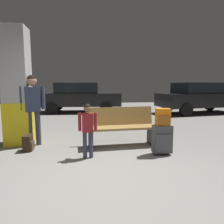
# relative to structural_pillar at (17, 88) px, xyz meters

# --- Properties ---
(ground_plane) EXTENTS (18.00, 18.00, 0.10)m
(ground_plane) POSITION_rel_structural_pillar_xyz_m (1.86, 1.83, -1.40)
(ground_plane) COLOR gray
(structural_pillar) EXTENTS (0.57, 0.57, 2.71)m
(structural_pillar) POSITION_rel_structural_pillar_xyz_m (0.00, 0.00, 0.00)
(structural_pillar) COLOR yellow
(structural_pillar) RESTS_ON ground_plane
(bench) EXTENTS (1.63, 0.63, 0.89)m
(bench) POSITION_rel_structural_pillar_xyz_m (2.39, -0.45, -0.90)
(bench) COLOR #9E7A42
(bench) RESTS_ON ground_plane
(suitcase) EXTENTS (0.38, 0.24, 0.60)m
(suitcase) POSITION_rel_structural_pillar_xyz_m (3.10, -1.18, -1.02)
(suitcase) COLOR #4C4C51
(suitcase) RESTS_ON ground_plane
(backpack_bright) EXTENTS (0.30, 0.22, 0.34)m
(backpack_bright) POSITION_rel_structural_pillar_xyz_m (3.10, -1.18, -0.57)
(backpack_bright) COLOR orange
(backpack_bright) RESTS_ON suitcase
(child) EXTENTS (0.36, 0.21, 1.06)m
(child) POSITION_rel_structural_pillar_xyz_m (1.61, -1.18, -0.69)
(child) COLOR #33384C
(child) RESTS_ON ground_plane
(adult) EXTENTS (0.54, 0.28, 1.63)m
(adult) POSITION_rel_structural_pillar_xyz_m (0.37, -0.17, -0.34)
(adult) COLOR #38383D
(adult) RESTS_ON ground_plane
(backpack_dark_floor) EXTENTS (0.19, 0.28, 0.34)m
(backpack_dark_floor) POSITION_rel_structural_pillar_xyz_m (0.34, -0.58, -1.18)
(backpack_dark_floor) COLOR black
(backpack_dark_floor) RESTS_ON ground_plane
(parked_car_side) EXTENTS (4.28, 2.21, 1.51)m
(parked_car_side) POSITION_rel_structural_pillar_xyz_m (7.15, 4.43, -0.54)
(parked_car_side) COLOR black
(parked_car_side) RESTS_ON ground_plane
(parked_car_far) EXTENTS (4.17, 1.94, 1.51)m
(parked_car_far) POSITION_rel_structural_pillar_xyz_m (1.26, 5.65, -0.54)
(parked_car_far) COLOR black
(parked_car_far) RESTS_ON ground_plane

